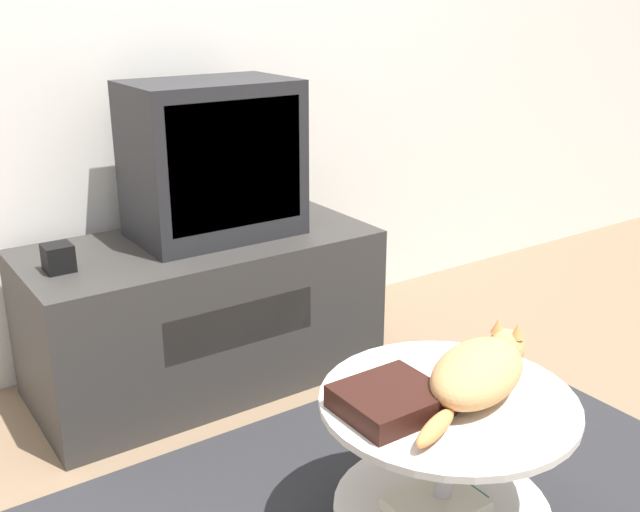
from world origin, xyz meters
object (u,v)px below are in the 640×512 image
object	(u,v)px
speaker	(58,258)
cat	(479,371)
tv	(212,160)
dvd_box	(390,400)

from	to	relation	value
speaker	cat	xyz separation A→B (m)	(0.65, -1.14, -0.08)
speaker	tv	bearing A→B (deg)	6.56
tv	speaker	xyz separation A→B (m)	(-0.57, -0.07, -0.23)
tv	cat	size ratio (longest dim) A/B	1.08
tv	cat	bearing A→B (deg)	-86.11
speaker	dvd_box	world-z (taller)	speaker
dvd_box	tv	bearing A→B (deg)	82.79
speaker	dvd_box	size ratio (longest dim) A/B	0.37
tv	dvd_box	distance (m)	1.21
tv	dvd_box	bearing A→B (deg)	-97.21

